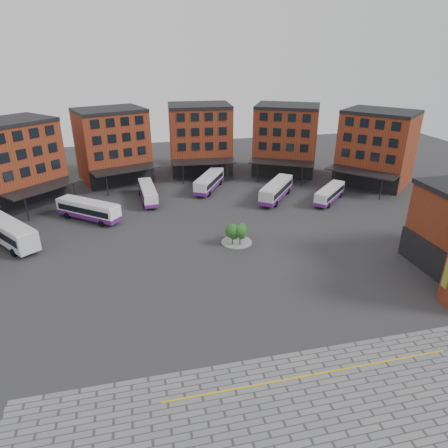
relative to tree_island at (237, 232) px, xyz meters
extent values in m
plane|color=#28282B|center=(-1.96, -11.55, -1.84)|extent=(160.00, 160.00, 0.00)
cube|color=gold|center=(0.04, -25.55, -1.81)|extent=(26.00, 0.15, 0.02)
cube|color=maroon|center=(-33.41, 25.38, 5.16)|extent=(16.35, 16.13, 14.00)
cube|color=black|center=(-30.17, 21.77, 0.16)|extent=(10.00, 9.07, 4.00)
cube|color=black|center=(-33.41, 25.38, 12.46)|extent=(16.55, 16.35, 0.60)
cube|color=black|center=(-30.03, 21.62, 7.36)|extent=(8.60, 7.77, 8.00)
cube|color=black|center=(-28.60, 20.02, 2.16)|extent=(12.61, 11.97, 0.25)
cylinder|color=black|center=(-30.77, 15.64, 0.16)|extent=(0.20, 0.20, 4.00)
cylinder|color=black|center=(-24.01, 21.73, 0.16)|extent=(0.20, 0.20, 4.00)
cube|color=maroon|center=(-17.27, 34.89, 5.16)|extent=(15.55, 13.69, 14.00)
cube|color=black|center=(-15.69, 30.30, 0.16)|extent=(12.45, 4.71, 4.00)
cube|color=black|center=(-17.27, 34.89, 12.46)|extent=(15.65, 13.97, 0.60)
cube|color=black|center=(-15.62, 30.11, 7.36)|extent=(10.87, 3.87, 8.00)
cube|color=black|center=(-14.92, 28.08, 2.16)|extent=(13.72, 8.39, 0.25)
cylinder|color=black|center=(-18.64, 24.90, 0.16)|extent=(0.20, 0.20, 4.00)
cylinder|color=black|center=(-10.03, 27.86, 0.16)|extent=(0.20, 0.20, 4.00)
cube|color=maroon|center=(1.31, 37.33, 5.16)|extent=(13.67, 10.88, 14.00)
cube|color=black|center=(0.98, 32.49, 0.16)|extent=(13.00, 1.41, 4.00)
cube|color=black|center=(1.31, 37.33, 12.46)|extent=(13.69, 11.18, 0.60)
cube|color=black|center=(0.96, 32.30, 7.36)|extent=(11.42, 0.95, 8.00)
cube|color=black|center=(0.81, 30.15, 2.16)|extent=(13.28, 5.30, 0.25)
cylinder|color=black|center=(-3.85, 28.67, 0.16)|extent=(0.20, 0.20, 4.00)
cylinder|color=black|center=(5.23, 28.04, 0.16)|extent=(0.20, 0.20, 4.00)
cube|color=maroon|center=(19.37, 32.32, 5.16)|extent=(16.12, 14.81, 14.00)
cube|color=black|center=(17.17, 28.00, 0.16)|extent=(11.81, 6.35, 4.00)
cube|color=black|center=(19.37, 32.32, 12.46)|extent=(16.26, 15.08, 0.60)
cube|color=black|center=(17.08, 27.83, 7.36)|extent=(10.26, 5.33, 8.00)
cube|color=black|center=(16.10, 25.91, 2.16)|extent=(13.58, 9.82, 0.25)
cylinder|color=black|center=(11.23, 26.37, 0.16)|extent=(0.20, 0.20, 4.00)
cylinder|color=black|center=(19.34, 22.24, 0.16)|extent=(0.20, 0.20, 4.00)
cube|color=maroon|center=(34.04, 20.66, 5.16)|extent=(16.02, 16.39, 14.00)
cube|color=black|center=(30.32, 17.54, 0.16)|extent=(8.74, 10.28, 4.00)
cube|color=black|center=(34.04, 20.66, 12.46)|extent=(16.25, 16.58, 0.60)
cube|color=black|center=(30.17, 17.41, 7.36)|extent=(7.47, 8.86, 8.00)
cube|color=black|center=(28.52, 16.03, 2.16)|extent=(11.73, 12.79, 0.25)
cylinder|color=black|center=(24.22, 18.36, 0.16)|extent=(0.20, 0.20, 4.00)
cylinder|color=black|center=(30.07, 11.39, 0.16)|extent=(0.20, 0.20, 4.00)
cube|color=black|center=(20.94, -13.55, 0.16)|extent=(0.40, 12.00, 4.00)
cylinder|color=gray|center=(0.04, 0.45, -1.78)|extent=(4.40, 4.40, 0.12)
cylinder|color=#332114|center=(-0.76, -0.15, -1.06)|extent=(0.14, 0.14, 1.54)
sphere|color=#1A4E1D|center=(-0.76, -0.15, 0.33)|extent=(2.05, 2.05, 2.05)
sphere|color=#1A4E1D|center=(-0.56, -0.30, -0.14)|extent=(1.44, 1.44, 1.44)
cylinder|color=#332114|center=(0.84, 1.05, -1.17)|extent=(0.14, 0.14, 1.32)
sphere|color=#1A4E1D|center=(0.84, 1.05, 0.02)|extent=(1.68, 1.68, 1.68)
sphere|color=#1A4E1D|center=(1.04, 0.90, -0.38)|extent=(1.18, 1.18, 1.18)
cylinder|color=#332114|center=(0.24, -0.55, -1.04)|extent=(0.14, 0.14, 1.59)
sphere|color=#1A4E1D|center=(0.24, -0.55, 0.39)|extent=(1.88, 1.88, 1.88)
sphere|color=#1A4E1D|center=(0.44, -0.70, -0.09)|extent=(1.31, 1.31, 1.31)
cube|color=silver|center=(-31.49, 7.18, 0.19)|extent=(9.86, 11.69, 2.79)
cube|color=black|center=(-31.49, 7.18, 0.39)|extent=(9.30, 10.93, 1.08)
cube|color=silver|center=(-31.49, 7.18, 1.64)|extent=(9.46, 11.22, 0.14)
cylinder|color=black|center=(-32.79, 11.23, -1.27)|extent=(0.96, 1.11, 1.14)
cylinder|color=black|center=(-30.19, 3.12, -1.27)|extent=(0.96, 1.11, 1.14)
cylinder|color=black|center=(-27.93, 4.85, -1.27)|extent=(0.96, 1.11, 1.14)
cube|color=white|center=(-21.17, 13.78, -0.01)|extent=(10.41, 9.13, 2.52)
cube|color=black|center=(-21.17, 13.78, 0.17)|extent=(9.74, 8.60, 0.98)
cube|color=silver|center=(-21.17, 13.78, 1.30)|extent=(9.99, 8.76, 0.12)
cube|color=black|center=(-25.49, 17.28, 0.22)|extent=(1.47, 1.77, 1.13)
cube|color=#5E1A79|center=(-21.17, 13.78, -0.91)|extent=(10.46, 9.18, 0.72)
cylinder|color=black|center=(-24.79, 15.06, -1.32)|extent=(0.99, 0.89, 1.03)
cylinder|color=black|center=(-23.17, 17.06, -1.32)|extent=(0.99, 0.89, 1.03)
cylinder|color=black|center=(-19.17, 10.50, -1.32)|extent=(0.99, 0.89, 1.03)
cylinder|color=black|center=(-17.55, 12.49, -1.32)|extent=(0.99, 0.89, 1.03)
cube|color=white|center=(-11.37, 20.34, -0.17)|extent=(3.02, 10.47, 2.30)
cube|color=black|center=(-11.37, 20.34, 0.00)|extent=(3.02, 9.65, 0.89)
cube|color=silver|center=(-11.37, 20.34, 1.03)|extent=(2.90, 10.06, 0.11)
cube|color=black|center=(-11.70, 25.40, 0.05)|extent=(2.00, 0.25, 1.03)
cube|color=#5E1A79|center=(-11.37, 20.34, -0.99)|extent=(3.06, 10.52, 0.66)
cylinder|color=black|center=(-12.76, 23.57, -1.37)|extent=(0.34, 0.96, 0.94)
cylinder|color=black|center=(-10.41, 23.72, -1.37)|extent=(0.34, 0.96, 0.94)
cylinder|color=black|center=(-12.33, 16.96, -1.37)|extent=(0.34, 0.96, 0.94)
cylinder|color=black|center=(-9.98, 17.11, -1.37)|extent=(0.34, 0.96, 0.94)
cube|color=white|center=(0.63, 23.90, -0.05)|extent=(7.66, 10.85, 2.46)
cube|color=black|center=(0.63, 23.90, 0.12)|extent=(7.27, 10.11, 0.95)
cube|color=silver|center=(0.63, 23.90, 1.23)|extent=(7.35, 10.41, 0.12)
cube|color=black|center=(3.32, 28.61, 0.17)|extent=(1.91, 1.16, 1.11)
cube|color=#5E1A79|center=(0.63, 23.90, -0.93)|extent=(7.71, 10.90, 0.70)
cylinder|color=black|center=(1.29, 27.59, -1.33)|extent=(0.76, 1.02, 1.00)
cylinder|color=black|center=(3.47, 26.35, -1.33)|extent=(0.76, 1.02, 1.00)
cylinder|color=black|center=(-2.22, 21.45, -1.33)|extent=(0.76, 1.02, 1.00)
cylinder|color=black|center=(-0.04, 20.20, -1.33)|extent=(0.76, 1.02, 1.00)
cube|color=silver|center=(11.59, 16.00, 0.03)|extent=(9.24, 10.72, 2.58)
cube|color=black|center=(11.59, 16.00, 0.22)|extent=(8.71, 10.03, 1.00)
cube|color=silver|center=(11.59, 16.00, 1.38)|extent=(8.87, 10.29, 0.13)
cube|color=black|center=(15.11, 20.46, 0.27)|extent=(1.83, 1.48, 1.16)
cube|color=#5E1A79|center=(11.59, 16.00, -0.89)|extent=(9.29, 10.78, 0.74)
cylinder|color=black|center=(12.85, 19.72, -1.31)|extent=(0.90, 1.02, 1.05)
cylinder|color=black|center=(14.91, 18.09, -1.31)|extent=(0.90, 1.02, 1.05)
cylinder|color=black|center=(8.26, 13.90, -1.31)|extent=(0.90, 1.02, 1.05)
cylinder|color=black|center=(10.32, 12.27, -1.31)|extent=(0.90, 1.02, 1.05)
cube|color=silver|center=(20.58, 12.68, -0.26)|extent=(8.60, 8.35, 2.17)
cube|color=black|center=(20.58, 12.68, -0.10)|extent=(8.07, 7.85, 0.84)
cube|color=silver|center=(20.58, 12.68, 0.87)|extent=(8.25, 8.02, 0.11)
cube|color=black|center=(24.04, 15.98, -0.06)|extent=(1.39, 1.45, 0.98)
cube|color=#5E1A79|center=(20.58, 12.68, -1.04)|extent=(8.65, 8.41, 0.62)
cylinder|color=black|center=(22.07, 15.64, -1.39)|extent=(0.83, 0.81, 0.89)
cylinder|color=black|center=(23.60, 14.04, -1.39)|extent=(0.83, 0.81, 0.89)
cylinder|color=black|center=(17.55, 11.33, -1.39)|extent=(0.83, 0.81, 0.89)
cylinder|color=black|center=(19.08, 9.72, -1.39)|extent=(0.83, 0.81, 0.89)
camera|label=1|loc=(-13.32, -49.15, 24.08)|focal=32.00mm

